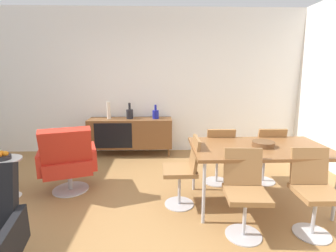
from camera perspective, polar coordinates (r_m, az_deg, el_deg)
ground_plane at (r=2.95m, az=-8.83°, el=-20.88°), size 8.32×8.32×0.00m
wall_back at (r=5.07m, az=-5.80°, el=9.90°), size 6.80×0.12×2.80m
sideboard at (r=4.93m, az=-8.57°, el=-1.55°), size 1.60×0.45×0.72m
vase_cobalt at (r=4.85m, az=-8.76°, el=2.84°), size 0.13×0.13×0.31m
vase_sculptural_dark at (r=4.91m, az=-13.43°, el=3.49°), size 0.08×0.08×0.33m
vase_ceramic_small at (r=4.82m, az=-2.86°, el=2.77°), size 0.12×0.12×0.27m
dining_table at (r=3.18m, az=20.12°, el=-5.15°), size 1.60×0.90×0.74m
wooden_bowl_on_table at (r=3.17m, az=20.99°, el=-3.87°), size 0.26×0.26×0.06m
dining_chair_front_right at (r=2.95m, az=30.39°, el=-12.25°), size 0.41×0.43×0.86m
dining_chair_front_left at (r=2.65m, az=17.14°, el=-13.74°), size 0.42×0.45×0.86m
dining_chair_back_right at (r=3.87m, az=21.66°, el=-5.74°), size 0.41×0.43×0.86m
dining_chair_near_window at (r=3.04m, az=3.82°, el=-9.72°), size 0.43×0.41×0.86m
dining_chair_back_left at (r=3.65m, az=11.44°, el=-6.15°), size 0.41×0.44×0.86m
lounge_chair_red at (r=3.59m, az=-21.93°, el=-7.15°), size 0.84×0.81×0.95m
side_table_round at (r=3.89m, az=-33.29°, el=-9.15°), size 0.44×0.44×0.52m
fruit_bowl at (r=3.81m, az=-33.70°, el=-5.79°), size 0.20×0.20×0.11m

